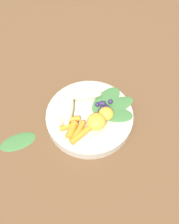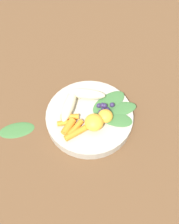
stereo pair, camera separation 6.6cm
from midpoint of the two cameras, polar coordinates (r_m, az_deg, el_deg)
name	(u,v)px [view 2 (the right image)]	position (r m, az deg, el deg)	size (l,w,h in m)	color
ground_plane	(89,120)	(0.69, 2.71, -2.09)	(2.40, 2.40, 0.00)	brown
bowl	(89,117)	(0.68, 2.76, -1.40)	(0.25, 0.25, 0.03)	#B2AD9E
banana_peeled_left	(69,105)	(0.66, -2.16, 1.39)	(0.11, 0.03, 0.03)	beige
banana_peeled_right	(87,94)	(0.69, 2.03, 4.19)	(0.11, 0.03, 0.03)	beige
orange_segment_near	(105,116)	(0.65, 6.77, -1.18)	(0.04, 0.04, 0.03)	#F4A833
orange_segment_far	(94,122)	(0.63, 4.10, -2.74)	(0.05, 0.05, 0.04)	#F4A833
carrot_front	(70,117)	(0.65, -1.92, -1.39)	(0.02, 0.02, 0.05)	orange
carrot_mid_left	(66,123)	(0.64, -2.79, -2.86)	(0.01, 0.01, 0.05)	orange
carrot_mid_right	(68,127)	(0.63, -2.19, -3.77)	(0.02, 0.02, 0.05)	orange
carrot_rear	(74,127)	(0.63, -0.79, -3.97)	(0.02, 0.02, 0.06)	orange
carrot_small	(76,133)	(0.63, -0.33, -5.34)	(0.02, 0.02, 0.06)	orange
blueberry_pile	(105,108)	(0.67, 6.55, 0.68)	(0.05, 0.05, 0.03)	#2D234C
kale_leaf_left	(116,119)	(0.66, 9.25, -1.87)	(0.09, 0.05, 0.01)	#3D7038
kale_leaf_right	(115,110)	(0.68, 9.03, 0.28)	(0.13, 0.05, 0.01)	#3D7038
kale_leaf_rear	(109,102)	(0.69, 7.43, 2.10)	(0.12, 0.06, 0.01)	#3D7038
kale_leaf_stray	(17,130)	(0.69, -14.68, -4.39)	(0.10, 0.05, 0.01)	#3D7038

